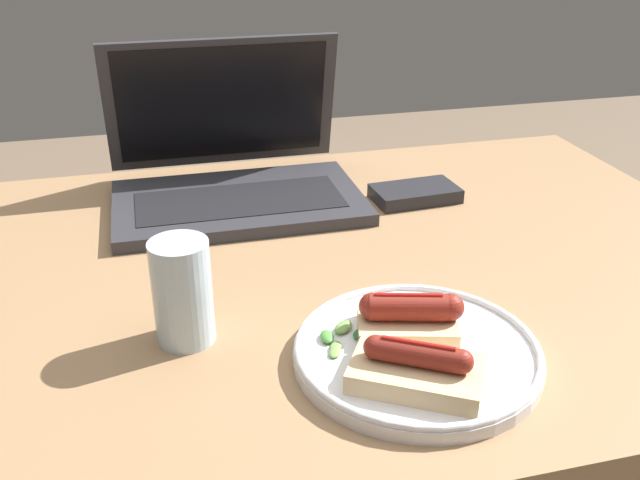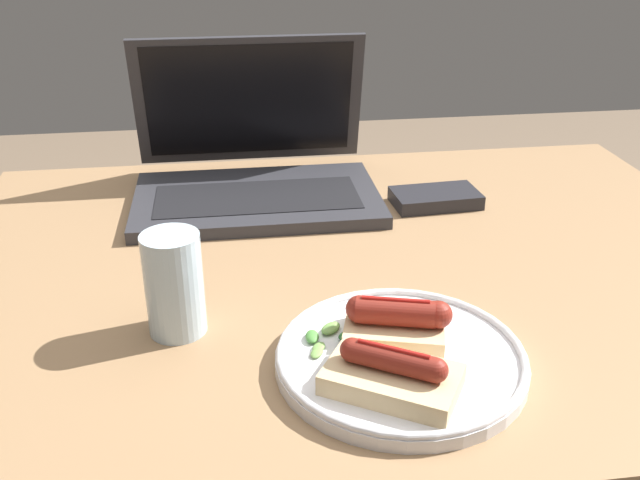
# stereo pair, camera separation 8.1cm
# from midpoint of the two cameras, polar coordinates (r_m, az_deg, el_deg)

# --- Properties ---
(desk) EXTENTS (1.04, 0.78, 0.73)m
(desk) POSITION_cam_midpoint_polar(r_m,az_deg,el_deg) (0.94, -0.02, -6.41)
(desk) COLOR #93704C
(desk) RESTS_ON ground_plane
(laptop) EXTENTS (0.36, 0.27, 0.22)m
(laptop) POSITION_cam_midpoint_polar(r_m,az_deg,el_deg) (1.07, -9.09, 5.33)
(laptop) COLOR #2D2D33
(laptop) RESTS_ON desk
(plate) EXTENTS (0.24, 0.24, 0.02)m
(plate) POSITION_cam_midpoint_polar(r_m,az_deg,el_deg) (0.71, 4.72, -8.99)
(plate) COLOR silver
(plate) RESTS_ON desk
(sausage_toast_left) EXTENTS (0.11, 0.09, 0.05)m
(sausage_toast_left) POSITION_cam_midpoint_polar(r_m,az_deg,el_deg) (0.72, 4.09, -6.17)
(sausage_toast_left) COLOR #D6B784
(sausage_toast_left) RESTS_ON plate
(sausage_toast_middle) EXTENTS (0.14, 0.12, 0.05)m
(sausage_toast_middle) POSITION_cam_midpoint_polar(r_m,az_deg,el_deg) (0.65, 4.19, -10.32)
(sausage_toast_middle) COLOR #D6B784
(sausage_toast_middle) RESTS_ON plate
(salad_pile) EXTENTS (0.06, 0.06, 0.01)m
(salad_pile) POSITION_cam_midpoint_polar(r_m,az_deg,el_deg) (0.72, -1.26, -7.71)
(salad_pile) COLOR #4C8E3D
(salad_pile) RESTS_ON plate
(drinking_glass) EXTENTS (0.06, 0.06, 0.11)m
(drinking_glass) POSITION_cam_midpoint_polar(r_m,az_deg,el_deg) (0.74, -14.08, -4.15)
(drinking_glass) COLOR silver
(drinking_glass) RESTS_ON desk
(external_drive) EXTENTS (0.13, 0.08, 0.02)m
(external_drive) POSITION_cam_midpoint_polar(r_m,az_deg,el_deg) (1.07, 5.48, 3.68)
(external_drive) COLOR #232328
(external_drive) RESTS_ON desk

